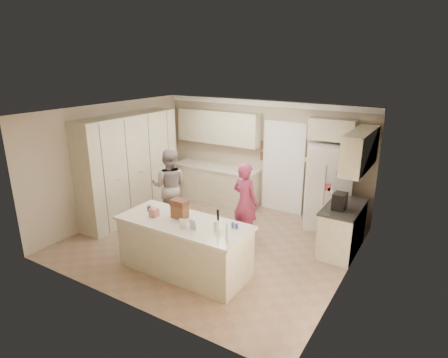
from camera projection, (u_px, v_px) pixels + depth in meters
The scene contains 41 objects.
floor at pixel (211, 243), 7.48m from camera, with size 5.20×4.60×0.02m, color #8C7156.
ceiling at pixel (209, 111), 6.68m from camera, with size 5.20×4.60×0.02m, color white.
wall_back at pixel (263, 155), 8.95m from camera, with size 5.20×0.02×2.60m, color tan.
wall_front at pixel (118, 224), 5.20m from camera, with size 5.20×0.02×2.60m, color tan.
wall_left at pixel (113, 162), 8.38m from camera, with size 0.02×4.60×2.60m, color tan.
wall_right at pixel (350, 208), 5.78m from camera, with size 0.02×4.60×2.60m, color tan.
crown_back at pixel (264, 103), 8.53m from camera, with size 5.20×0.08×0.12m, color white.
pantry_bank at pixel (130, 167), 8.42m from camera, with size 0.60×2.60×2.35m, color beige.
back_base_cab at pixel (216, 185), 9.54m from camera, with size 2.20×0.60×0.88m, color beige.
back_countertop at pixel (216, 167), 9.39m from camera, with size 2.24×0.63×0.04m, color #EEE1C6.
back_upper_cab at pixel (218, 127), 9.19m from camera, with size 2.20×0.35×0.80m, color beige.
doorway_opening at pixel (284, 169), 8.73m from camera, with size 0.90×0.06×2.10m, color black.
doorway_casing at pixel (283, 169), 8.70m from camera, with size 1.02×0.03×2.22m, color white.
wall_frame_upper at pixel (264, 145), 8.83m from camera, with size 0.15×0.02×0.20m, color brown.
wall_frame_lower at pixel (263, 156), 8.91m from camera, with size 0.15×0.02×0.20m, color brown.
refrigerator at pixel (327, 187), 7.95m from camera, with size 0.90×0.70×1.80m, color white.
fridge_seam at pixel (322, 192), 7.66m from camera, with size 0.01×0.02×1.78m, color gray.
fridge_dispenser at pixel (312, 178), 7.69m from camera, with size 0.22×0.03×0.35m, color black.
fridge_handle_l at pixel (320, 184), 7.63m from camera, with size 0.02×0.02×0.85m, color silver.
fridge_handle_r at pixel (325, 185), 7.58m from camera, with size 0.02×0.02×0.85m, color silver.
over_fridge_cab at pixel (333, 130), 7.73m from camera, with size 0.95×0.35×0.45m, color beige.
right_base_cab at pixel (342, 230), 7.01m from camera, with size 0.60×1.20×0.88m, color beige.
right_countertop at pixel (344, 207), 6.87m from camera, with size 0.63×1.24×0.04m, color #2D2B28.
right_upper_cab at pixel (360, 150), 6.64m from camera, with size 0.35×1.50×0.70m, color beige.
coffee_maker at pixel (340, 201), 6.68m from camera, with size 0.22×0.28×0.30m, color black.
island_base at pixel (184, 248), 6.35m from camera, with size 2.20×0.90×0.88m, color beige.
island_top at pixel (184, 223), 6.21m from camera, with size 2.28×0.96×0.05m, color #EEE1C6.
utensil_crock at pixel (218, 225), 5.89m from camera, with size 0.13×0.13×0.15m, color white.
tissue_box at pixel (154, 213), 6.37m from camera, with size 0.13×0.13×0.14m, color #BF6864.
tissue_plume at pixel (154, 207), 6.34m from camera, with size 0.08×0.08×0.08m, color white.
dollhouse_body at pixel (180, 211), 6.32m from camera, with size 0.26×0.18×0.22m, color brown.
dollhouse_roof at pixel (179, 203), 6.27m from camera, with size 0.28×0.20×0.10m, color #592D1E.
jam_jar at pixel (149, 208), 6.62m from camera, with size 0.07×0.07×0.09m, color #59263F.
greeting_card_a at pixel (183, 223), 5.94m from camera, with size 0.12×0.01×0.16m, color white.
greeting_card_b at pixel (193, 224), 5.90m from camera, with size 0.12×0.01×0.16m, color silver.
water_bottle at pixel (228, 231), 5.57m from camera, with size 0.07×0.07×0.24m, color silver.
shaker_salt at pixel (233, 225), 5.96m from camera, with size 0.05×0.05×0.09m, color #3840A5.
shaker_pepper at pixel (237, 226), 5.92m from camera, with size 0.05×0.05×0.09m, color #3840A5.
teen_boy at pixel (170, 186), 8.20m from camera, with size 0.81×0.63×1.66m, color gray.
teen_girl at pixel (245, 202), 7.37m from camera, with size 0.58×0.38×1.60m, color #A43645.
fridge_magnets at pixel (322, 192), 7.66m from camera, with size 0.76×0.02×1.44m, color tan, non-canonical shape.
Camera 1 is at (3.75, -5.60, 3.49)m, focal length 30.00 mm.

